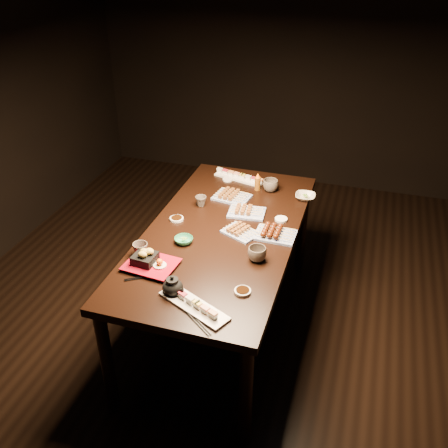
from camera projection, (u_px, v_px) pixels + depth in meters
The scene contains 23 objects.
ground at pixel (218, 335), 3.36m from camera, with size 5.00×5.00×0.00m, color black.
dining_table at pixel (222, 279), 3.27m from camera, with size 0.90×1.80×0.75m, color black.
sushi_platter_near at pixel (194, 303), 2.46m from camera, with size 0.40×0.11×0.05m, color white, non-canonical shape.
sushi_platter_far at pixel (240, 176), 3.68m from camera, with size 0.38×0.11×0.05m, color white, non-canonical shape.
yakitori_plate_center at pixel (247, 210), 3.24m from camera, with size 0.24×0.17×0.06m, color #828EB6, non-canonical shape.
yakitori_plate_right at pixel (241, 230), 3.03m from camera, with size 0.21×0.15×0.05m, color #828EB6, non-canonical shape.
yakitori_plate_left at pixel (232, 194), 3.42m from camera, with size 0.24×0.17×0.06m, color #828EB6, non-canonical shape.
tsukune_plate at pixel (275, 232), 3.01m from camera, with size 0.24×0.18×0.06m, color #828EB6, non-canonical shape.
edamame_bowl_green at pixel (184, 240), 2.95m from camera, with size 0.11×0.11×0.03m, color #2D8B5C.
edamame_bowl_cream at pixel (305, 197), 3.42m from camera, with size 0.14×0.14×0.03m, color beige.
tempura_tray at pixel (151, 259), 2.73m from camera, with size 0.28×0.22×0.10m, color black, non-canonical shape.
teacup_near_left at pixel (140, 250), 2.83m from camera, with size 0.09×0.09×0.08m, color #4E433B.
teacup_mid_right at pixel (257, 254), 2.79m from camera, with size 0.11×0.11×0.08m, color #4E433B.
teacup_far_left at pixel (201, 201), 3.33m from camera, with size 0.07×0.07×0.07m, color #4E433B.
teacup_far_right at pixel (270, 185), 3.51m from camera, with size 0.11×0.11×0.09m, color #4E433B.
teapot at pixel (173, 285), 2.53m from camera, with size 0.13×0.13×0.11m, color black, non-canonical shape.
condiment_bottle at pixel (258, 182), 3.51m from camera, with size 0.04×0.04×0.13m, color brown.
sauce_dish_west at pixel (177, 219), 3.18m from camera, with size 0.09×0.09×0.02m, color white.
sauce_dish_east at pixel (281, 219), 3.18m from camera, with size 0.08×0.08×0.01m, color white.
sauce_dish_se at pixel (243, 291), 2.56m from camera, with size 0.09×0.09×0.02m, color white.
sauce_dish_nw at pixel (228, 179), 3.67m from camera, with size 0.08×0.08×0.01m, color white.
chopsticks_near at pixel (143, 277), 2.67m from camera, with size 0.20×0.02×0.01m, color black, non-canonical shape.
chopsticks_se at pixel (196, 321), 2.38m from camera, with size 0.23×0.02×0.01m, color black, non-canonical shape.
Camera 1 is at (0.77, -2.35, 2.39)m, focal length 40.00 mm.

